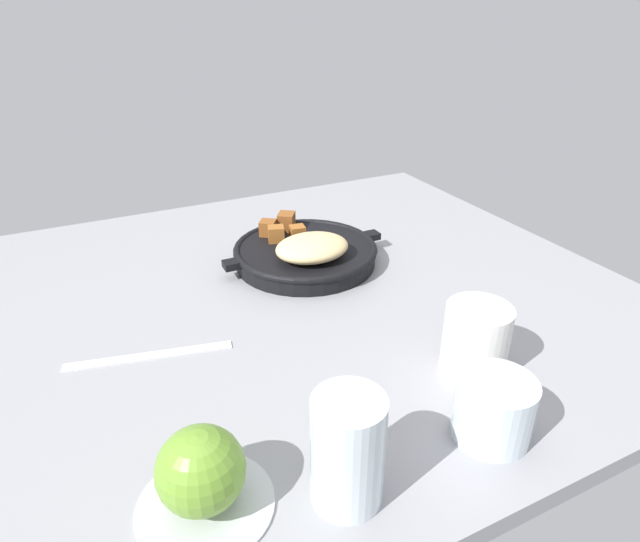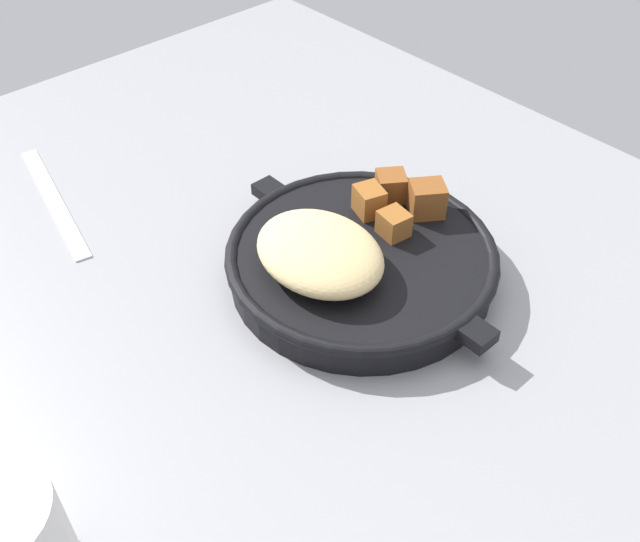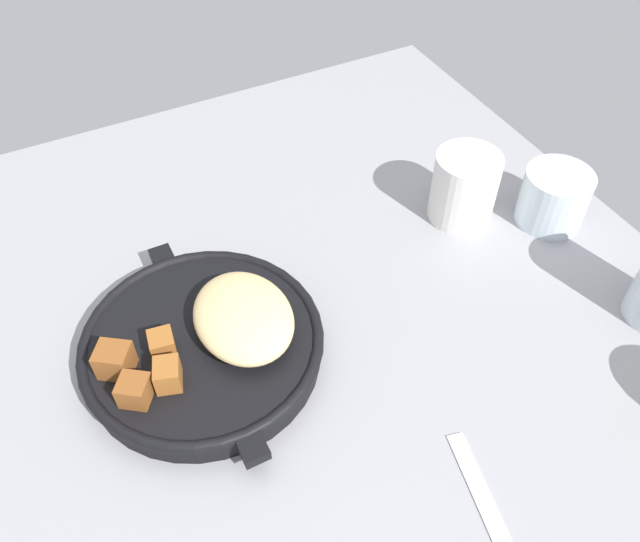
# 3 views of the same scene
# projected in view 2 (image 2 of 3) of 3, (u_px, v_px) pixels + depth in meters

# --- Properties ---
(ground_plane) EXTENTS (0.99, 0.90, 0.02)m
(ground_plane) POSITION_uv_depth(u_px,v_px,m) (257.00, 305.00, 0.66)
(ground_plane) COLOR gray
(cast_iron_skillet) EXTENTS (0.29, 0.25, 0.07)m
(cast_iron_skillet) POSITION_uv_depth(u_px,v_px,m) (357.00, 258.00, 0.66)
(cast_iron_skillet) COLOR black
(cast_iron_skillet) RESTS_ON ground_plane
(butter_knife) EXTENTS (0.21, 0.06, 0.00)m
(butter_knife) POSITION_uv_depth(u_px,v_px,m) (54.00, 200.00, 0.75)
(butter_knife) COLOR silver
(butter_knife) RESTS_ON ground_plane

